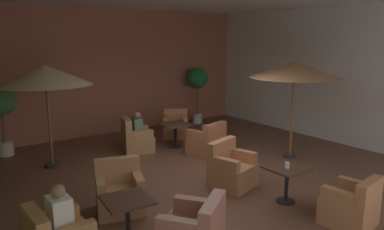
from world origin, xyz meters
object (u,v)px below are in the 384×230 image
armchair_mid_center_east (176,127)px  iced_drink_cup (287,165)px  armchair_front_left_east (351,206)px  patio_umbrella_tall_red (295,70)px  cafe_table_front_left (287,175)px  armchair_front_left_north (231,170)px  potted_tree_mid_left (197,82)px  cafe_table_front_right (128,210)px  patio_umbrella_center_beige (46,76)px  armchair_mid_center_north (207,142)px  armchair_mid_center_south (136,139)px  patron_blue_shirt (138,125)px  armchair_front_right_south (120,193)px  cafe_table_mid_center (175,129)px  patron_by_window (60,212)px  potted_tree_left_corner (1,105)px

armchair_mid_center_east → iced_drink_cup: bearing=-100.4°
armchair_front_left_east → patio_umbrella_tall_red: size_ratio=0.34×
cafe_table_front_left → armchair_front_left_north: size_ratio=0.68×
cafe_table_front_left → potted_tree_mid_left: 6.63m
cafe_table_front_right → patio_umbrella_center_beige: patio_umbrella_center_beige is taller
patio_umbrella_tall_red → armchair_mid_center_north: bearing=138.9°
cafe_table_front_right → armchair_mid_center_east: 5.83m
armchair_front_left_north → armchair_mid_center_south: armchair_front_left_north is taller
armchair_mid_center_south → patron_blue_shirt: 0.38m
armchair_front_right_south → patron_blue_shirt: bearing=57.3°
cafe_table_mid_center → iced_drink_cup: bearing=-94.4°
armchair_mid_center_east → patron_by_window: bearing=-136.3°
armchair_mid_center_east → potted_tree_left_corner: 4.71m
potted_tree_left_corner → patron_by_window: (-0.23, -5.53, -0.56)m
potted_tree_left_corner → iced_drink_cup: 7.00m
cafe_table_front_right → patron_by_window: bearing=-177.2°
armchair_mid_center_north → patron_by_window: patron_by_window is taller
cafe_table_front_left → armchair_front_left_north: bearing=106.0°
patron_blue_shirt → armchair_front_right_south: bearing=-122.7°
cafe_table_mid_center → armchair_mid_center_east: (0.60, 0.89, -0.20)m
cafe_table_front_left → armchair_mid_center_east: size_ratio=0.68×
armchair_front_left_north → potted_tree_mid_left: (2.84, 4.94, 1.11)m
potted_tree_mid_left → potted_tree_left_corner: bearing=-179.2°
patio_umbrella_center_beige → iced_drink_cup: bearing=-57.1°
cafe_table_front_right → cafe_table_mid_center: (3.16, 3.56, 0.04)m
cafe_table_mid_center → patio_umbrella_center_beige: patio_umbrella_center_beige is taller
patron_by_window → armchair_mid_center_south: bearing=51.7°
armchair_mid_center_south → patio_umbrella_tall_red: 4.35m
armchair_mid_center_north → patio_umbrella_tall_red: 2.77m
armchair_front_left_north → armchair_mid_center_south: bearing=97.8°
cafe_table_front_left → patio_umbrella_center_beige: bearing=123.3°
armchair_front_left_north → patio_umbrella_tall_red: bearing=12.4°
potted_tree_left_corner → patron_blue_shirt: 3.38m
armchair_front_right_south → armchair_mid_center_north: size_ratio=1.00×
cafe_table_front_left → potted_tree_mid_left: (2.52, 6.06, 0.94)m
armchair_front_right_south → armchair_mid_center_east: (3.45, 3.50, -0.01)m
cafe_table_front_right → patio_umbrella_tall_red: patio_umbrella_tall_red is taller
armchair_front_right_south → cafe_table_mid_center: armchair_front_right_south is taller
armchair_front_right_south → potted_tree_left_corner: size_ratio=0.52×
armchair_front_left_north → cafe_table_mid_center: bearing=78.5°
armchair_mid_center_south → iced_drink_cup: size_ratio=8.34×
armchair_front_left_north → patio_umbrella_tall_red: 3.10m
armchair_mid_center_south → iced_drink_cup: (0.73, -4.36, 0.38)m
cafe_table_front_left → patron_by_window: size_ratio=1.02×
cafe_table_front_left → potted_tree_mid_left: bearing=67.5°
armchair_front_left_east → armchair_mid_center_north: armchair_mid_center_north is taller
armchair_mid_center_north → armchair_mid_center_east: 1.94m
armchair_front_right_south → potted_tree_left_corner: potted_tree_left_corner is taller
armchair_front_left_north → armchair_mid_center_east: bearing=72.7°
patio_umbrella_tall_red → patron_by_window: bearing=-168.4°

